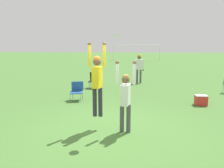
% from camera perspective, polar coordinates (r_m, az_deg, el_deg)
% --- Properties ---
extents(ground_plane, '(120.00, 120.00, 0.00)m').
position_cam_1_polar(ground_plane, '(6.58, -0.21, -11.38)').
color(ground_plane, '#477533').
extents(person_jumping, '(0.51, 0.40, 2.12)m').
position_cam_1_polar(person_jumping, '(6.14, -3.88, 1.62)').
color(person_jumping, '#2D2D38').
rests_on(person_jumping, ground_plane).
extents(person_defending, '(0.56, 0.44, 2.01)m').
position_cam_1_polar(person_defending, '(5.98, 3.54, -3.01)').
color(person_defending, '#4C4C51').
rests_on(person_defending, ground_plane).
extents(frisbee, '(0.22, 0.22, 0.03)m').
position_cam_1_polar(frisbee, '(5.78, 1.49, 12.59)').
color(frisbee, white).
extents(camping_chair_1, '(0.63, 0.67, 0.82)m').
position_cam_1_polar(camping_chair_1, '(9.72, -9.18, -1.52)').
color(camping_chair_1, gray).
rests_on(camping_chair_1, ground_plane).
extents(camping_chair_2, '(0.61, 0.65, 0.88)m').
position_cam_1_polar(camping_chair_2, '(12.34, -4.63, 1.25)').
color(camping_chair_2, gray).
rests_on(camping_chair_2, ground_plane).
extents(person_spectator_near, '(0.63, 0.26, 1.80)m').
position_cam_1_polar(person_spectator_near, '(13.86, 7.08, 4.73)').
color(person_spectator_near, '#4C4C51').
rests_on(person_spectator_near, ground_plane).
extents(cooler_box, '(0.46, 0.35, 0.41)m').
position_cam_1_polar(cooler_box, '(9.56, 22.20, -3.93)').
color(cooler_box, red).
rests_on(cooler_box, ground_plane).
extents(soccer_goal, '(7.10, 0.10, 2.35)m').
position_cam_1_polar(soccer_goal, '(33.61, 6.42, 9.27)').
color(soccer_goal, white).
rests_on(soccer_goal, ground_plane).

